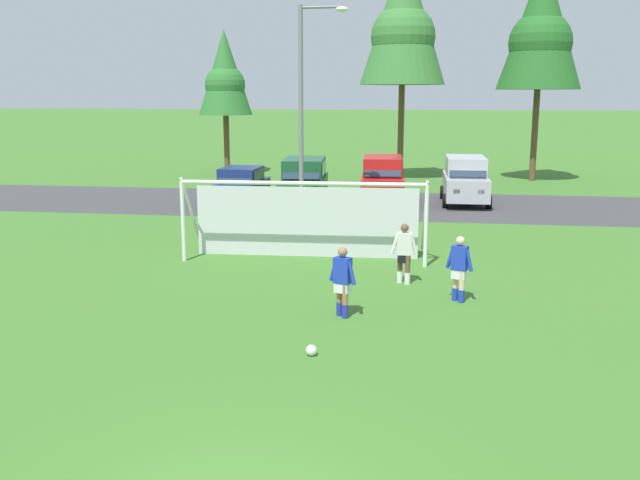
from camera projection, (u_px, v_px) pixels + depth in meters
name	position (u px, v px, depth m)	size (l,w,h in m)	color
ground_plane	(353.00, 251.00, 22.91)	(400.00, 400.00, 0.00)	#3D7028
parking_lot_strip	(374.00, 204.00, 32.40)	(52.00, 8.40, 0.01)	#3D3D3F
soccer_ball	(311.00, 350.00, 13.72)	(0.22, 0.22, 0.22)	white
soccer_goal	(306.00, 217.00, 21.66)	(7.49, 2.22, 2.57)	white
player_striker_near	(343.00, 282.00, 15.97)	(0.68, 0.43, 1.64)	#936B4C
player_midfield_center	(459.00, 269.00, 17.16)	(0.68, 0.43, 1.64)	beige
player_winger_left	(404.00, 254.00, 18.80)	(0.74, 0.27, 1.64)	brown
parked_car_slot_far_left	(241.00, 186.00, 32.12)	(2.14, 4.25, 1.72)	navy
parked_car_slot_left	(304.00, 182.00, 31.73)	(2.38, 4.72, 2.16)	#194C2D
parked_car_slot_center_left	(383.00, 179.00, 32.63)	(2.32, 4.69, 2.16)	red
parked_car_slot_center	(465.00, 180.00, 32.53)	(2.19, 4.63, 2.16)	#B2B2BC
tree_left_edge	(225.00, 76.00, 43.62)	(3.34, 3.34, 8.91)	brown
tree_mid_left	(403.00, 21.00, 40.39)	(4.98, 4.98, 13.29)	brown
tree_center_back	(541.00, 27.00, 39.52)	(4.73, 4.73, 12.62)	brown
street_lamp	(305.00, 112.00, 27.54)	(2.00, 0.32, 8.35)	slate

